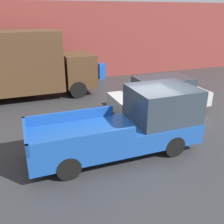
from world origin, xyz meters
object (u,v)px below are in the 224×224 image
Objects in this scene: car at (161,95)px; newspaper_box at (102,71)px; delivery_truck at (16,64)px; pickup_truck at (131,124)px.

car is 7.16m from newspaper_box.
car is at bearing -35.84° from delivery_truck.
newspaper_box is at bearing 94.41° from car.
pickup_truck is 0.74× the size of delivery_truck.
delivery_truck is (-6.24, 4.50, 1.06)m from car.
delivery_truck is 7.31× the size of newspaper_box.
car is 4.46× the size of newspaper_box.
car reaches higher than newspaper_box.
delivery_truck is (-3.42, 7.27, 0.91)m from pickup_truck.
pickup_truck reaches higher than newspaper_box.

